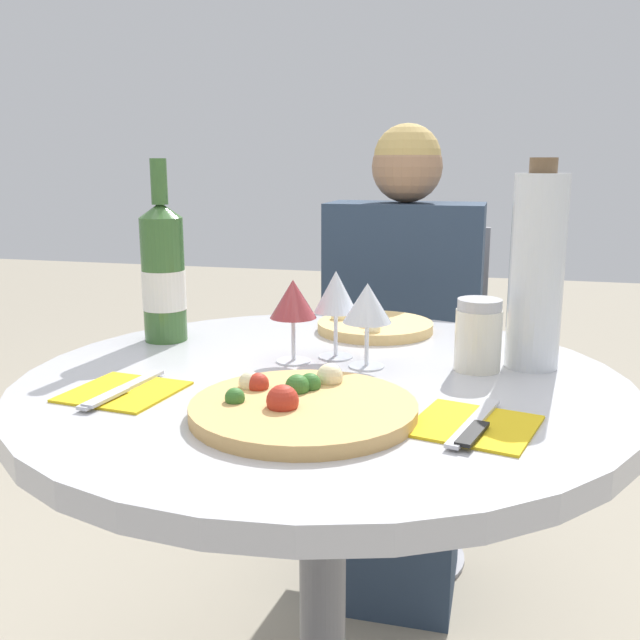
# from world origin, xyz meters

# --- Properties ---
(dining_table) EXTENTS (0.97, 0.97, 0.76)m
(dining_table) POSITION_xyz_m (0.00, 0.00, 0.65)
(dining_table) COLOR slate
(dining_table) RESTS_ON ground_plane
(chair_behind_diner) EXTENTS (0.42, 0.42, 0.92)m
(chair_behind_diner) POSITION_xyz_m (0.02, 0.84, 0.45)
(chair_behind_diner) COLOR slate
(chair_behind_diner) RESTS_ON ground_plane
(seated_diner) EXTENTS (0.40, 0.42, 1.19)m
(seated_diner) POSITION_xyz_m (0.02, 0.70, 0.53)
(seated_diner) COLOR #28384C
(seated_diner) RESTS_ON ground_plane
(pizza_large) EXTENTS (0.31, 0.31, 0.05)m
(pizza_large) POSITION_xyz_m (0.02, -0.18, 0.77)
(pizza_large) COLOR tan
(pizza_large) RESTS_ON dining_table
(pizza_small_far) EXTENTS (0.23, 0.23, 0.04)m
(pizza_small_far) POSITION_xyz_m (0.02, 0.32, 0.77)
(pizza_small_far) COLOR #DBB26B
(pizza_small_far) RESTS_ON dining_table
(wine_bottle) EXTENTS (0.08, 0.08, 0.34)m
(wine_bottle) POSITION_xyz_m (-0.35, 0.15, 0.89)
(wine_bottle) COLOR #38602D
(wine_bottle) RESTS_ON dining_table
(tall_carafe) EXTENTS (0.09, 0.09, 0.34)m
(tall_carafe) POSITION_xyz_m (0.32, 0.14, 0.92)
(tall_carafe) COLOR silver
(tall_carafe) RESTS_ON dining_table
(sugar_shaker) EXTENTS (0.08, 0.08, 0.12)m
(sugar_shaker) POSITION_xyz_m (0.24, 0.10, 0.82)
(sugar_shaker) COLOR silver
(sugar_shaker) RESTS_ON dining_table
(wine_glass_front_right) EXTENTS (0.08, 0.08, 0.14)m
(wine_glass_front_right) POSITION_xyz_m (0.06, 0.07, 0.87)
(wine_glass_front_right) COLOR silver
(wine_glass_front_right) RESTS_ON dining_table
(wine_glass_front_left) EXTENTS (0.08, 0.08, 0.14)m
(wine_glass_front_left) POSITION_xyz_m (-0.07, 0.07, 0.87)
(wine_glass_front_left) COLOR silver
(wine_glass_front_left) RESTS_ON dining_table
(wine_glass_center) EXTENTS (0.08, 0.08, 0.15)m
(wine_glass_center) POSITION_xyz_m (-0.01, 0.11, 0.88)
(wine_glass_center) COLOR silver
(wine_glass_center) RESTS_ON dining_table
(place_setting_left) EXTENTS (0.17, 0.19, 0.01)m
(place_setting_left) POSITION_xyz_m (-0.26, -0.16, 0.77)
(place_setting_left) COLOR gold
(place_setting_left) RESTS_ON dining_table
(place_setting_right) EXTENTS (0.18, 0.19, 0.01)m
(place_setting_right) POSITION_xyz_m (0.25, -0.17, 0.77)
(place_setting_right) COLOR gold
(place_setting_right) RESTS_ON dining_table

